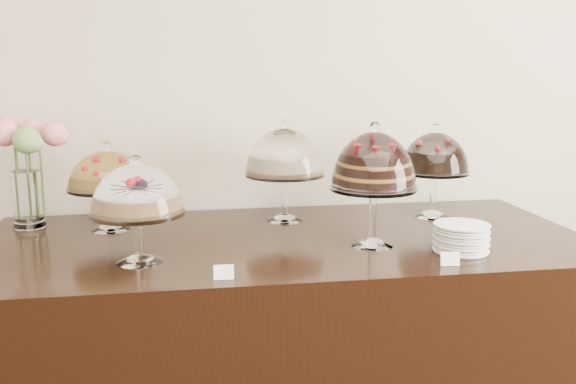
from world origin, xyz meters
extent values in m
cube|color=beige|center=(0.00, 3.00, 1.50)|extent=(5.00, 0.04, 3.00)
cube|color=black|center=(-0.12, 2.45, 0.45)|extent=(2.20, 1.00, 0.90)
cone|color=white|center=(-0.63, 2.24, 0.91)|extent=(0.15, 0.15, 0.02)
cylinder|color=white|center=(-0.63, 2.24, 0.99)|extent=(0.03, 0.03, 0.13)
cylinder|color=white|center=(-0.63, 2.24, 1.06)|extent=(0.30, 0.30, 0.01)
cylinder|color=#B2814F|center=(-0.63, 2.24, 1.09)|extent=(0.24, 0.24, 0.05)
sphere|color=red|center=(-0.56, 2.25, 1.13)|extent=(0.02, 0.02, 0.02)
sphere|color=red|center=(-0.67, 2.28, 1.13)|extent=(0.02, 0.02, 0.02)
sphere|color=red|center=(-0.64, 2.17, 1.13)|extent=(0.02, 0.02, 0.02)
sphere|color=white|center=(-0.63, 2.24, 1.23)|extent=(0.04, 0.04, 0.04)
cone|color=white|center=(0.17, 2.30, 0.91)|extent=(0.15, 0.15, 0.02)
cylinder|color=white|center=(0.17, 2.30, 1.01)|extent=(0.03, 0.03, 0.17)
cylinder|color=white|center=(0.17, 2.30, 1.11)|extent=(0.30, 0.30, 0.01)
cylinder|color=black|center=(0.17, 2.30, 1.17)|extent=(0.21, 0.21, 0.11)
sphere|color=red|center=(0.22, 2.32, 1.23)|extent=(0.02, 0.02, 0.02)
sphere|color=red|center=(0.18, 2.35, 1.23)|extent=(0.02, 0.02, 0.02)
sphere|color=red|center=(0.12, 2.34, 1.23)|extent=(0.02, 0.02, 0.02)
sphere|color=red|center=(0.11, 2.28, 1.23)|extent=(0.02, 0.02, 0.02)
sphere|color=red|center=(0.15, 2.24, 1.23)|extent=(0.02, 0.02, 0.02)
sphere|color=red|center=(0.21, 2.26, 1.23)|extent=(0.02, 0.02, 0.02)
sphere|color=white|center=(0.17, 2.30, 1.31)|extent=(0.04, 0.04, 0.04)
cone|color=white|center=(-0.08, 2.71, 0.91)|extent=(0.15, 0.15, 0.02)
cylinder|color=white|center=(-0.08, 2.71, 1.01)|extent=(0.03, 0.03, 0.16)
cylinder|color=white|center=(-0.08, 2.71, 1.09)|extent=(0.32, 0.32, 0.01)
cylinder|color=beige|center=(-0.08, 2.71, 1.13)|extent=(0.25, 0.25, 0.06)
sphere|color=white|center=(-0.08, 2.71, 1.29)|extent=(0.04, 0.04, 0.04)
cone|color=white|center=(0.54, 2.68, 0.91)|extent=(0.15, 0.15, 0.02)
cylinder|color=white|center=(0.54, 2.68, 1.00)|extent=(0.03, 0.03, 0.16)
cylinder|color=white|center=(0.54, 2.68, 1.09)|extent=(0.28, 0.28, 0.01)
cylinder|color=black|center=(0.54, 2.68, 1.13)|extent=(0.23, 0.23, 0.08)
sphere|color=red|center=(0.60, 2.69, 1.18)|extent=(0.02, 0.02, 0.02)
sphere|color=red|center=(0.49, 2.72, 1.18)|extent=(0.02, 0.02, 0.02)
sphere|color=red|center=(0.53, 2.61, 1.18)|extent=(0.02, 0.02, 0.02)
sphere|color=white|center=(0.54, 2.68, 1.27)|extent=(0.04, 0.04, 0.04)
cone|color=white|center=(-0.76, 2.67, 0.91)|extent=(0.15, 0.15, 0.02)
cylinder|color=white|center=(-0.76, 2.67, 0.99)|extent=(0.03, 0.03, 0.13)
cylinder|color=white|center=(-0.76, 2.67, 1.06)|extent=(0.31, 0.31, 0.01)
cylinder|color=#B38834|center=(-0.76, 2.67, 1.09)|extent=(0.26, 0.26, 0.04)
sphere|color=red|center=(-0.69, 2.70, 1.12)|extent=(0.02, 0.02, 0.02)
sphere|color=red|center=(-0.74, 2.74, 1.12)|extent=(0.02, 0.02, 0.02)
sphere|color=red|center=(-0.81, 2.72, 1.12)|extent=(0.02, 0.02, 0.02)
sphere|color=red|center=(-0.83, 2.65, 1.12)|extent=(0.02, 0.02, 0.02)
sphere|color=red|center=(-0.78, 2.60, 1.12)|extent=(0.02, 0.02, 0.02)
sphere|color=red|center=(-0.71, 2.62, 1.12)|extent=(0.02, 0.02, 0.02)
sphere|color=white|center=(-0.76, 2.67, 1.22)|extent=(0.04, 0.04, 0.04)
cylinder|color=white|center=(-1.08, 2.77, 1.01)|extent=(0.11, 0.11, 0.22)
cylinder|color=#476B2D|center=(-1.02, 2.77, 1.10)|extent=(0.01, 0.01, 0.32)
sphere|color=pink|center=(-0.96, 2.77, 1.26)|extent=(0.10, 0.10, 0.10)
cylinder|color=#476B2D|center=(-1.07, 2.80, 1.10)|extent=(0.01, 0.01, 0.33)
sphere|color=pink|center=(-1.05, 2.82, 1.27)|extent=(0.10, 0.10, 0.10)
cylinder|color=#476B2D|center=(-1.12, 2.81, 1.11)|extent=(0.01, 0.01, 0.33)
sphere|color=pink|center=(-1.15, 2.85, 1.27)|extent=(0.11, 0.11, 0.11)
cylinder|color=#476B2D|center=(-1.10, 2.75, 1.11)|extent=(0.01, 0.01, 0.33)
sphere|color=pink|center=(-1.13, 2.72, 1.27)|extent=(0.10, 0.10, 0.10)
cylinder|color=#476B2D|center=(-1.06, 2.73, 1.09)|extent=(0.01, 0.01, 0.31)
sphere|color=#689749|center=(-1.04, 2.68, 1.25)|extent=(0.10, 0.10, 0.10)
cylinder|color=white|center=(0.44, 2.18, 0.90)|extent=(0.18, 0.18, 0.01)
cylinder|color=white|center=(0.44, 2.18, 0.92)|extent=(0.17, 0.17, 0.01)
cylinder|color=white|center=(0.44, 2.18, 0.93)|extent=(0.18, 0.18, 0.01)
cylinder|color=white|center=(0.44, 2.18, 0.94)|extent=(0.17, 0.17, 0.01)
cylinder|color=white|center=(0.44, 2.18, 0.95)|extent=(0.18, 0.18, 0.01)
cylinder|color=white|center=(0.44, 2.18, 0.96)|extent=(0.17, 0.17, 0.01)
cylinder|color=white|center=(0.44, 2.18, 0.97)|extent=(0.18, 0.18, 0.01)
cylinder|color=white|center=(0.44, 2.18, 0.98)|extent=(0.17, 0.17, 0.01)
cylinder|color=white|center=(0.44, 2.18, 0.99)|extent=(0.18, 0.18, 0.01)
cube|color=white|center=(-0.37, 2.02, 0.92)|extent=(0.06, 0.02, 0.04)
cube|color=white|center=(0.34, 2.04, 0.92)|extent=(0.06, 0.02, 0.04)
camera|label=1|loc=(-0.48, 0.21, 1.53)|focal=40.00mm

